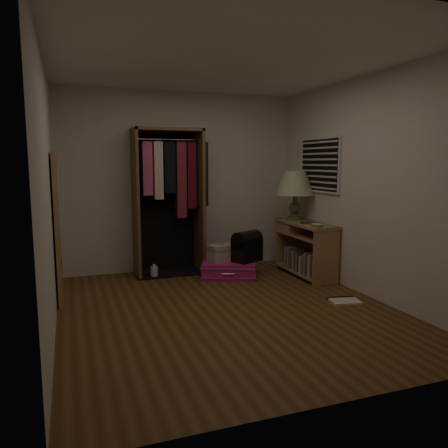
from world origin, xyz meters
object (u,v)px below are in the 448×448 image
Objects in this scene: open_wardrobe at (171,189)px; white_jug at (154,272)px; pink_suitcase at (229,269)px; train_case at (221,253)px; floor_mirror at (58,227)px; table_lamp at (295,184)px; console_bookshelf at (305,247)px; black_bag at (247,246)px.

white_jug is at bearing -150.22° from open_wardrobe.
white_jug is (-0.98, 0.34, -0.04)m from pink_suitcase.
train_case reaches higher than white_jug.
open_wardrobe is 1.73m from floor_mirror.
pink_suitcase is 1.25× the size of table_lamp.
table_lamp reaches higher than train_case.
open_wardrobe is at bearing 129.33° from train_case.
white_jug is (-2.04, 0.26, -1.19)m from table_lamp.
floor_mirror is 4.41× the size of train_case.
white_jug is (-0.88, 0.29, -0.27)m from train_case.
pink_suitcase is at bearing -36.76° from open_wardrobe.
white_jug is at bearing 149.38° from train_case.
open_wardrobe is 5.32× the size of train_case.
console_bookshelf is 1.19m from train_case.
pink_suitcase is at bearing -37.57° from train_case.
white_jug is at bearing 26.51° from floor_mirror.
floor_mirror is 3.29m from table_lamp.
floor_mirror reaches higher than table_lamp.
open_wardrobe is 2.29× the size of pink_suitcase.
black_bag is 1.18m from table_lamp.
open_wardrobe is 1.21× the size of floor_mirror.
black_bag is at bearing 4.22° from floor_mirror.
table_lamp is 2.38m from white_jug.
open_wardrobe is 11.13× the size of white_jug.
pink_suitcase is 1.04m from white_jug.
table_lamp is at bearing -13.91° from open_wardrobe.
train_case is (2.09, 0.31, -0.51)m from floor_mirror.
floor_mirror is (-3.24, -0.02, 0.45)m from console_bookshelf.
table_lamp is at bearing 89.65° from console_bookshelf.
white_jug is at bearing 172.73° from table_lamp.
pink_suitcase is 1.57m from table_lamp.
open_wardrobe is 1.19m from white_jug.
console_bookshelf is 2.14m from white_jug.
black_bag reaches higher than train_case.
floor_mirror reaches higher than white_jug.
black_bag is (2.42, 0.18, -0.41)m from floor_mirror.
console_bookshelf is 2.44× the size of black_bag.
black_bag is at bearing 3.24° from pink_suitcase.
floor_mirror reaches higher than pink_suitcase.
floor_mirror is at bearing -150.91° from pink_suitcase.
train_case is at bearing -178.36° from table_lamp.
table_lamp is (1.06, 0.08, 1.16)m from pink_suitcase.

